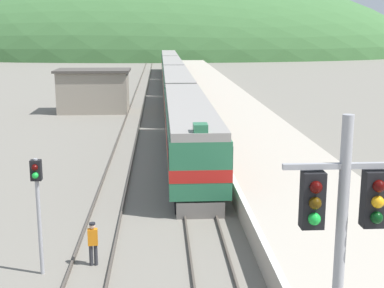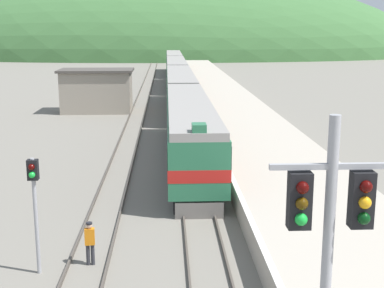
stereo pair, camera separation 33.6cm
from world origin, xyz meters
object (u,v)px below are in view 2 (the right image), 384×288
at_px(carriage_second, 180,90).
at_px(signal_mast_main, 328,251).
at_px(express_train_lead_car, 190,130).
at_px(carriage_fourth, 174,62).
at_px(carriage_third, 176,72).
at_px(track_worker, 90,241).
at_px(signal_post_siding, 34,192).

distance_m(carriage_second, signal_mast_main, 47.46).
relative_size(express_train_lead_car, carriage_fourth, 0.98).
distance_m(carriage_second, carriage_third, 22.71).
bearing_deg(carriage_fourth, carriage_third, -90.00).
distance_m(express_train_lead_car, carriage_fourth, 68.10).
xyz_separation_m(express_train_lead_car, track_worker, (-4.30, -15.00, -1.25)).
height_order(express_train_lead_car, carriage_third, express_train_lead_car).
xyz_separation_m(carriage_third, track_worker, (-4.30, -60.39, -1.24)).
xyz_separation_m(express_train_lead_car, signal_post_siding, (-6.03, -15.61, 0.82)).
height_order(express_train_lead_car, signal_mast_main, signal_mast_main).
xyz_separation_m(carriage_third, signal_mast_main, (1.41, -70.08, 2.48)).
bearing_deg(signal_post_siding, signal_mast_main, -50.64).
relative_size(carriage_third, track_worker, 13.26).
height_order(carriage_third, signal_post_siding, signal_post_siding).
distance_m(signal_post_siding, track_worker, 2.77).
relative_size(carriage_second, carriage_fourth, 1.00).
distance_m(express_train_lead_car, track_worker, 15.65).
distance_m(carriage_fourth, signal_post_siding, 83.93).
relative_size(carriage_second, signal_post_siding, 5.19).
distance_m(carriage_second, carriage_fourth, 45.41).
xyz_separation_m(carriage_fourth, track_worker, (-4.30, -83.10, -1.24)).
bearing_deg(carriage_second, carriage_fourth, 90.00).
xyz_separation_m(carriage_second, carriage_third, (0.00, 22.71, 0.00)).
height_order(carriage_second, signal_post_siding, signal_post_siding).
bearing_deg(express_train_lead_car, carriage_second, 90.00).
distance_m(carriage_third, carriage_fourth, 22.71).
bearing_deg(express_train_lead_car, carriage_third, 90.00).
xyz_separation_m(signal_post_siding, track_worker, (1.73, 0.61, -2.08)).
distance_m(carriage_second, signal_post_siding, 38.78).
xyz_separation_m(carriage_fourth, signal_mast_main, (1.41, -92.78, 2.48)).
distance_m(express_train_lead_car, signal_post_siding, 16.75).
distance_m(carriage_second, track_worker, 37.95).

